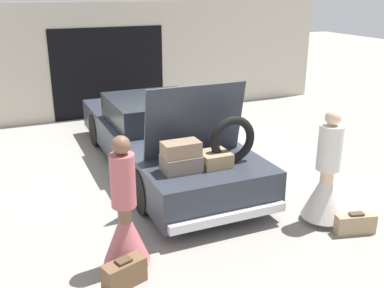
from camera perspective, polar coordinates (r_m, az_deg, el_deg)
name	(u,v)px	position (r m, az deg, el deg)	size (l,w,h in m)	color
ground_plane	(161,166)	(8.27, -3.97, -2.84)	(40.00, 40.00, 0.00)	gray
garage_wall_back	(108,61)	(11.46, -10.65, 10.37)	(12.00, 0.14, 2.80)	beige
car	(160,137)	(8.07, -4.05, 0.86)	(1.82, 5.34, 1.83)	#2D333D
person_left	(125,222)	(5.26, -8.49, -9.72)	(0.54, 0.54, 1.62)	brown
person_right	(326,183)	(6.43, 16.66, -4.82)	(0.62, 0.62, 1.62)	beige
suitcase_beside_left_person	(124,273)	(5.17, -8.59, -15.90)	(0.52, 0.35, 0.33)	brown
suitcase_beside_right_person	(355,224)	(6.44, 20.02, -9.51)	(0.56, 0.29, 0.30)	#9E8460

